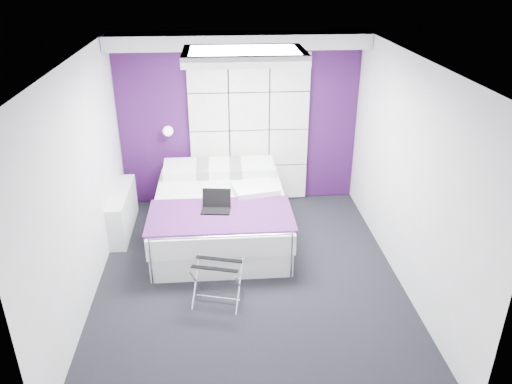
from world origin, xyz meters
TOP-DOWN VIEW (x-y plane):
  - floor at (0.00, 0.00)m, footprint 4.40×4.40m
  - ceiling at (0.00, 0.00)m, footprint 4.40×4.40m
  - wall_back at (0.00, 2.20)m, footprint 3.60×0.00m
  - wall_left at (-1.80, 0.00)m, footprint 0.00×4.40m
  - wall_right at (1.80, 0.00)m, footprint 0.00×4.40m
  - accent_wall at (0.00, 2.19)m, footprint 3.58×0.02m
  - soffit at (0.00, 1.95)m, footprint 3.58×0.50m
  - headboard at (0.15, 2.14)m, footprint 1.80×0.08m
  - skylight at (0.00, 0.60)m, footprint 1.36×0.86m
  - wall_lamp at (-1.05, 2.06)m, footprint 0.15×0.15m
  - radiator at (-1.69, 1.30)m, footprint 0.22×1.20m
  - bed at (-0.32, 1.05)m, footprint 1.81×2.19m
  - nightstand at (-0.87, 2.02)m, footprint 0.48×0.38m
  - luggage_rack at (-0.38, -0.44)m, footprint 0.52×0.38m
  - laptop at (-0.38, 0.64)m, footprint 0.36×0.26m

SIDE VIEW (x-z plane):
  - floor at x=0.00m, z-range 0.00..0.00m
  - luggage_rack at x=-0.38m, z-range 0.00..0.51m
  - radiator at x=-1.69m, z-range 0.00..0.60m
  - bed at x=-0.32m, z-range -0.06..0.71m
  - nightstand at x=-0.87m, z-range 0.56..0.62m
  - laptop at x=-0.38m, z-range 0.55..0.81m
  - headboard at x=0.15m, z-range 0.02..2.32m
  - wall_lamp at x=-1.05m, z-range 1.15..1.29m
  - wall_left at x=-1.80m, z-range -0.90..3.50m
  - wall_right at x=1.80m, z-range -0.90..3.50m
  - accent_wall at x=0.00m, z-range 0.01..2.59m
  - wall_back at x=0.00m, z-range -0.50..3.10m
  - soffit at x=0.00m, z-range 2.40..2.60m
  - skylight at x=0.00m, z-range 2.49..2.61m
  - ceiling at x=0.00m, z-range 2.60..2.60m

